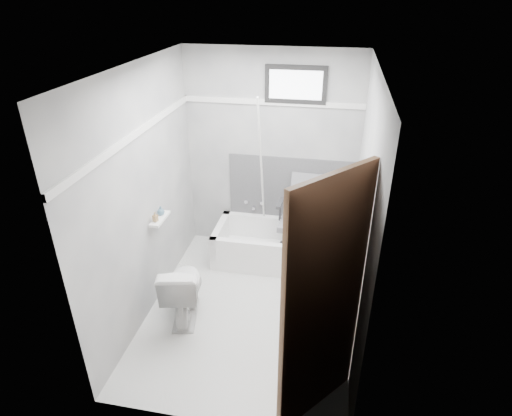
% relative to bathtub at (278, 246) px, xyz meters
% --- Properties ---
extents(floor, '(2.60, 2.60, 0.00)m').
position_rel_bathtub_xyz_m(floor, '(-0.16, -0.93, -0.21)').
color(floor, white).
rests_on(floor, ground).
extents(ceiling, '(2.60, 2.60, 0.00)m').
position_rel_bathtub_xyz_m(ceiling, '(-0.16, -0.93, 2.19)').
color(ceiling, silver).
rests_on(ceiling, floor).
extents(wall_back, '(2.00, 0.02, 2.40)m').
position_rel_bathtub_xyz_m(wall_back, '(-0.16, 0.37, 0.99)').
color(wall_back, gray).
rests_on(wall_back, floor).
extents(wall_front, '(2.00, 0.02, 2.40)m').
position_rel_bathtub_xyz_m(wall_front, '(-0.16, -2.23, 0.99)').
color(wall_front, gray).
rests_on(wall_front, floor).
extents(wall_left, '(0.02, 2.60, 2.40)m').
position_rel_bathtub_xyz_m(wall_left, '(-1.16, -0.93, 0.99)').
color(wall_left, gray).
rests_on(wall_left, floor).
extents(wall_right, '(0.02, 2.60, 2.40)m').
position_rel_bathtub_xyz_m(wall_right, '(0.84, -0.93, 0.99)').
color(wall_right, gray).
rests_on(wall_right, floor).
extents(bathtub, '(1.50, 0.70, 0.42)m').
position_rel_bathtub_xyz_m(bathtub, '(0.00, 0.00, 0.00)').
color(bathtub, white).
rests_on(bathtub, floor).
extents(office_chair, '(0.57, 0.57, 0.92)m').
position_rel_bathtub_xyz_m(office_chair, '(0.23, 0.05, 0.37)').
color(office_chair, slate).
rests_on(office_chair, bathtub).
extents(toilet, '(0.50, 0.73, 0.65)m').
position_rel_bathtub_xyz_m(toilet, '(-0.78, -1.13, 0.12)').
color(toilet, white).
rests_on(toilet, floor).
extents(door, '(0.78, 0.78, 2.00)m').
position_rel_bathtub_xyz_m(door, '(0.82, -2.21, 0.79)').
color(door, brown).
rests_on(door, floor).
extents(window, '(0.66, 0.04, 0.40)m').
position_rel_bathtub_xyz_m(window, '(0.09, 0.36, 1.81)').
color(window, black).
rests_on(window, wall_back).
extents(backerboard, '(1.50, 0.02, 0.78)m').
position_rel_bathtub_xyz_m(backerboard, '(0.09, 0.36, 0.59)').
color(backerboard, '#4C4C4F').
rests_on(backerboard, wall_back).
extents(trim_back, '(2.00, 0.02, 0.06)m').
position_rel_bathtub_xyz_m(trim_back, '(-0.16, 0.36, 1.61)').
color(trim_back, white).
rests_on(trim_back, wall_back).
extents(trim_left, '(0.02, 2.60, 0.06)m').
position_rel_bathtub_xyz_m(trim_left, '(-1.15, -0.93, 1.61)').
color(trim_left, white).
rests_on(trim_left, wall_left).
extents(pole, '(0.02, 0.56, 1.88)m').
position_rel_bathtub_xyz_m(pole, '(-0.23, 0.13, 0.84)').
color(pole, silver).
rests_on(pole, bathtub).
extents(shelf, '(0.10, 0.32, 0.02)m').
position_rel_bathtub_xyz_m(shelf, '(-1.09, -0.80, 0.69)').
color(shelf, white).
rests_on(shelf, wall_left).
extents(soap_bottle_a, '(0.05, 0.05, 0.10)m').
position_rel_bathtub_xyz_m(soap_bottle_a, '(-1.10, -0.88, 0.76)').
color(soap_bottle_a, '#9C7B4E').
rests_on(soap_bottle_a, shelf).
extents(soap_bottle_b, '(0.10, 0.10, 0.10)m').
position_rel_bathtub_xyz_m(soap_bottle_b, '(-1.10, -0.74, 0.75)').
color(soap_bottle_b, slate).
rests_on(soap_bottle_b, shelf).
extents(faucet, '(0.26, 0.10, 0.16)m').
position_rel_bathtub_xyz_m(faucet, '(-0.36, 0.34, 0.34)').
color(faucet, silver).
rests_on(faucet, wall_back).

